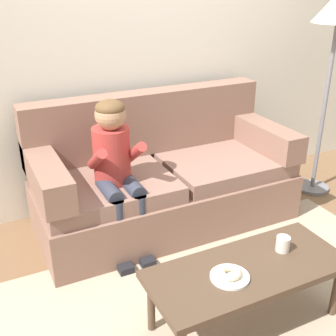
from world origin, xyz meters
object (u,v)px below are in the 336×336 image
(person_child, at_px, (116,163))
(coffee_table, at_px, (248,273))
(mug, at_px, (283,244))
(donut, at_px, (230,273))
(couch, at_px, (162,179))

(person_child, bearing_deg, coffee_table, -70.56)
(mug, bearing_deg, donut, -169.84)
(coffee_table, bearing_deg, donut, -167.59)
(couch, distance_m, coffee_table, 1.27)
(couch, height_order, mug, couch)
(couch, relative_size, donut, 16.70)
(person_child, bearing_deg, donut, -78.12)
(couch, distance_m, person_child, 0.59)
(person_child, height_order, donut, person_child)
(couch, height_order, person_child, person_child)
(coffee_table, xyz_separation_m, person_child, (-0.37, 1.05, 0.32))
(donut, xyz_separation_m, mug, (0.41, 0.07, 0.01))
(coffee_table, relative_size, donut, 9.41)
(couch, relative_size, coffee_table, 1.77)
(person_child, relative_size, mug, 12.24)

